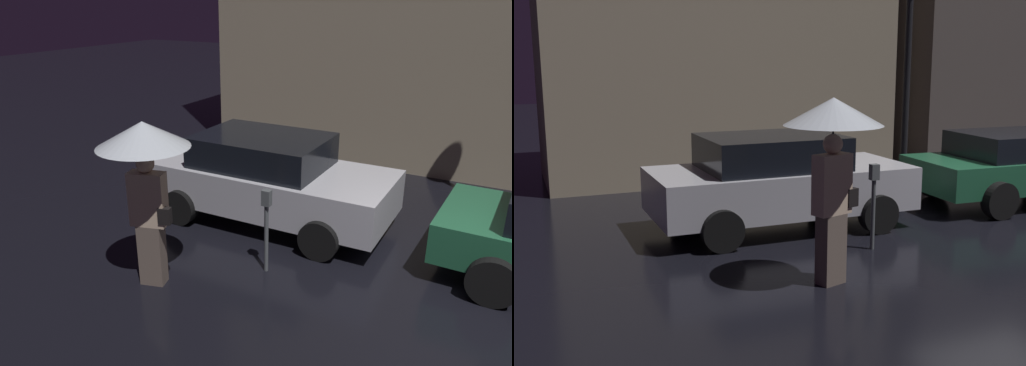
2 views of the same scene
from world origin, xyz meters
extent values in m
plane|color=black|center=(0.00, 0.00, 0.00)|extent=(60.00, 60.00, 0.00)
cube|color=#B7B7BF|center=(-3.43, 1.47, 0.64)|extent=(4.06, 1.78, 0.67)
cube|color=black|center=(-3.59, 1.47, 1.23)|extent=(2.11, 1.56, 0.51)
cylinder|color=black|center=(-2.17, 2.35, 0.30)|extent=(0.61, 0.22, 0.61)
cylinder|color=black|center=(-2.17, 0.58, 0.30)|extent=(0.61, 0.22, 0.61)
cylinder|color=black|center=(-4.69, 2.35, 0.30)|extent=(0.61, 0.22, 0.61)
cylinder|color=black|center=(-4.69, 0.58, 0.30)|extent=(0.61, 0.22, 0.61)
cylinder|color=black|center=(0.15, 2.33, 0.32)|extent=(0.64, 0.22, 0.64)
cylinder|color=black|center=(0.15, 0.55, 0.32)|extent=(0.64, 0.22, 0.64)
cube|color=#66564C|center=(-3.87, -1.10, 0.43)|extent=(0.37, 0.30, 0.86)
cube|color=#D1B293|center=(-3.87, -1.10, 1.22)|extent=(0.51, 0.34, 0.72)
sphere|color=tan|center=(-3.87, -1.10, 1.69)|extent=(0.23, 0.23, 0.23)
cylinder|color=black|center=(-3.87, -1.10, 1.49)|extent=(0.02, 0.02, 0.83)
cone|color=silver|center=(-3.87, -1.10, 2.07)|extent=(1.16, 1.16, 0.32)
cube|color=black|center=(-3.61, -1.10, 1.04)|extent=(0.18, 0.14, 0.22)
cylinder|color=#4C5154|center=(-2.69, -0.10, 0.50)|extent=(0.06, 0.06, 1.00)
cube|color=#4C5154|center=(-2.69, -0.10, 1.11)|extent=(0.12, 0.10, 0.22)
camera|label=1|loc=(0.18, -5.56, 3.65)|focal=35.00mm
camera|label=2|loc=(-7.32, -7.62, 2.72)|focal=45.00mm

